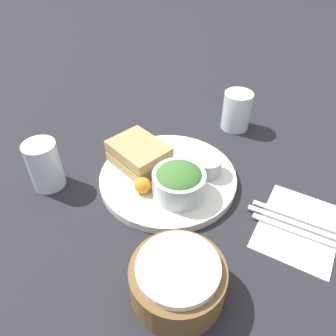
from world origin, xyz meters
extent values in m
plane|color=#232328|center=(0.00, 0.00, 0.00)|extent=(4.00, 4.00, 0.00)
cylinder|color=white|center=(0.00, 0.00, 0.01)|extent=(0.31, 0.31, 0.02)
cube|color=tan|center=(0.08, 0.00, 0.03)|extent=(0.15, 0.13, 0.02)
cube|color=#6BB24C|center=(0.08, 0.00, 0.05)|extent=(0.15, 0.13, 0.01)
cube|color=tan|center=(0.08, 0.00, 0.06)|extent=(0.15, 0.13, 0.02)
cylinder|color=silver|center=(-0.05, 0.04, 0.05)|extent=(0.11, 0.11, 0.06)
ellipsoid|color=#3D702D|center=(-0.05, 0.04, 0.06)|extent=(0.10, 0.10, 0.05)
cylinder|color=#B7B7BC|center=(-0.07, -0.05, 0.04)|extent=(0.07, 0.07, 0.04)
sphere|color=orange|center=(0.02, 0.07, 0.04)|extent=(0.04, 0.04, 0.04)
cylinder|color=silver|center=(0.23, 0.14, 0.06)|extent=(0.07, 0.07, 0.11)
cylinder|color=brown|center=(-0.15, 0.23, 0.03)|extent=(0.16, 0.16, 0.07)
cylinder|color=white|center=(-0.15, 0.23, 0.07)|extent=(0.13, 0.13, 0.01)
cube|color=white|center=(-0.30, -0.01, 0.00)|extent=(0.15, 0.19, 0.00)
cube|color=silver|center=(-0.29, -0.03, 0.01)|extent=(0.20, 0.02, 0.01)
cube|color=silver|center=(-0.30, -0.01, 0.01)|extent=(0.21, 0.02, 0.01)
cube|color=silver|center=(-0.30, 0.01, 0.01)|extent=(0.18, 0.02, 0.01)
cylinder|color=silver|center=(-0.05, -0.29, 0.05)|extent=(0.08, 0.08, 0.11)
camera|label=1|loc=(-0.27, 0.48, 0.52)|focal=35.00mm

